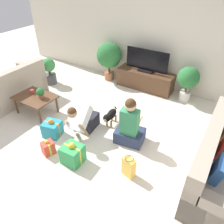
{
  "coord_description": "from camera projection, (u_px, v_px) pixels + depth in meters",
  "views": [
    {
      "loc": [
        2.11,
        -2.57,
        2.82
      ],
      "look_at": [
        0.31,
        0.34,
        0.45
      ],
      "focal_mm": 35.0,
      "sensor_mm": 36.0,
      "label": 1
    }
  ],
  "objects": [
    {
      "name": "tv",
      "position": [
        147.0,
        62.0,
        5.48
      ],
      "size": [
        1.12,
        0.2,
        0.57
      ],
      "color": "black",
      "rests_on": "tv_console"
    },
    {
      "name": "gift_box_c",
      "position": [
        52.0,
        129.0,
        4.22
      ],
      "size": [
        0.38,
        0.37,
        0.38
      ],
      "rotation": [
        0.0,
        0.0,
        0.23
      ],
      "color": "teal",
      "rests_on": "ground_plane"
    },
    {
      "name": "gift_box_a",
      "position": [
        73.0,
        154.0,
        3.64
      ],
      "size": [
        0.34,
        0.33,
        0.42
      ],
      "rotation": [
        0.0,
        0.0,
        0.04
      ],
      "color": "#2D934C",
      "rests_on": "ground_plane"
    },
    {
      "name": "ground_plane",
      "position": [
        90.0,
        134.0,
        4.31
      ],
      "size": [
        16.0,
        16.0,
        0.0
      ],
      "primitive_type": "plane",
      "color": "beige"
    },
    {
      "name": "wall_back",
      "position": [
        150.0,
        36.0,
        5.41
      ],
      "size": [
        8.4,
        0.06,
        2.6
      ],
      "color": "beige",
      "rests_on": "ground_plane"
    },
    {
      "name": "person_sitting",
      "position": [
        130.0,
        126.0,
        3.95
      ],
      "size": [
        0.57,
        0.53,
        0.96
      ],
      "rotation": [
        0.0,
        0.0,
        3.29
      ],
      "color": "#283351",
      "rests_on": "ground_plane"
    },
    {
      "name": "gift_box_b",
      "position": [
        48.0,
        148.0,
        3.83
      ],
      "size": [
        0.24,
        0.25,
        0.3
      ],
      "rotation": [
        0.0,
        0.0,
        -0.35
      ],
      "color": "red",
      "rests_on": "ground_plane"
    },
    {
      "name": "tv_console",
      "position": [
        145.0,
        80.0,
        5.76
      ],
      "size": [
        1.48,
        0.46,
        0.48
      ],
      "color": "brown",
      "rests_on": "ground_plane"
    },
    {
      "name": "tabletop_plant",
      "position": [
        40.0,
        92.0,
        4.6
      ],
      "size": [
        0.17,
        0.17,
        0.22
      ],
      "color": "#A36042",
      "rests_on": "coffee_table"
    },
    {
      "name": "dog",
      "position": [
        110.0,
        116.0,
        4.43
      ],
      "size": [
        0.2,
        0.56,
        0.36
      ],
      "rotation": [
        0.0,
        0.0,
        0.11
      ],
      "color": "black",
      "rests_on": "ground_plane"
    },
    {
      "name": "gift_bag_a",
      "position": [
        129.0,
        167.0,
        3.4
      ],
      "size": [
        0.23,
        0.17,
        0.37
      ],
      "rotation": [
        0.0,
        0.0,
        -0.28
      ],
      "color": "#E5B74C",
      "rests_on": "ground_plane"
    },
    {
      "name": "coffee_table",
      "position": [
        35.0,
        98.0,
        4.73
      ],
      "size": [
        0.86,
        0.63,
        0.42
      ],
      "color": "brown",
      "rests_on": "ground_plane"
    },
    {
      "name": "potted_plant_back_left",
      "position": [
        109.0,
        56.0,
        5.94
      ],
      "size": [
        0.68,
        0.68,
        1.06
      ],
      "color": "#A36042",
      "rests_on": "ground_plane"
    },
    {
      "name": "potted_plant_corner_left",
      "position": [
        49.0,
        70.0,
        5.91
      ],
      "size": [
        0.36,
        0.36,
        0.72
      ],
      "color": "#4C4C51",
      "rests_on": "ground_plane"
    },
    {
      "name": "mug",
      "position": [
        32.0,
        92.0,
        4.79
      ],
      "size": [
        0.12,
        0.08,
        0.09
      ],
      "color": "#B23D38",
      "rests_on": "coffee_table"
    },
    {
      "name": "potted_plant_back_right",
      "position": [
        188.0,
        80.0,
        5.08
      ],
      "size": [
        0.51,
        0.51,
        0.86
      ],
      "color": "beige",
      "rests_on": "ground_plane"
    },
    {
      "name": "sofa_left",
      "position": [
        2.0,
        93.0,
        5.07
      ],
      "size": [
        0.92,
        2.04,
        0.88
      ],
      "rotation": [
        0.0,
        0.0,
        -1.57
      ],
      "color": "tan",
      "rests_on": "ground_plane"
    },
    {
      "name": "person_kneeling",
      "position": [
        83.0,
        119.0,
        4.17
      ],
      "size": [
        0.4,
        0.81,
        0.77
      ],
      "rotation": [
        0.0,
        0.0,
        0.11
      ],
      "color": "#23232D",
      "rests_on": "ground_plane"
    }
  ]
}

